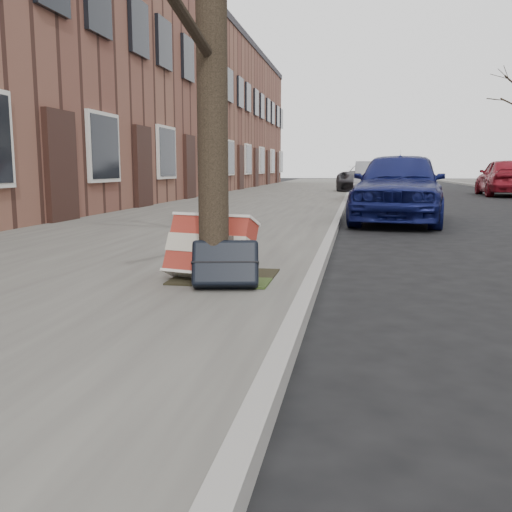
% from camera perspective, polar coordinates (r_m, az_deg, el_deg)
% --- Properties ---
extents(ground, '(120.00, 120.00, 0.00)m').
position_cam_1_polar(ground, '(3.85, 22.97, -8.06)').
color(ground, black).
rests_on(ground, ground).
extents(near_sidewalk, '(5.00, 70.00, 0.12)m').
position_cam_1_polar(near_sidewalk, '(18.84, 1.47, 5.70)').
color(near_sidewalk, slate).
rests_on(near_sidewalk, ground).
extents(house_near, '(6.80, 40.00, 7.00)m').
position_cam_1_polar(house_near, '(21.59, -14.29, 14.97)').
color(house_near, brown).
rests_on(house_near, ground).
extents(dirt_patch, '(0.85, 0.85, 0.02)m').
position_cam_1_polar(dirt_patch, '(5.02, -3.08, -2.06)').
color(dirt_patch, black).
rests_on(dirt_patch, near_sidewalk).
extents(suitcase_red, '(0.81, 0.58, 0.57)m').
position_cam_1_polar(suitcase_red, '(4.84, -4.59, 0.84)').
color(suitcase_red, maroon).
rests_on(suitcase_red, near_sidewalk).
extents(suitcase_navy, '(0.57, 0.40, 0.41)m').
position_cam_1_polar(suitcase_navy, '(4.51, -3.08, -0.75)').
color(suitcase_navy, black).
rests_on(suitcase_navy, near_sidewalk).
extents(car_near_front, '(2.19, 4.36, 1.43)m').
position_cam_1_polar(car_near_front, '(11.75, 14.18, 6.77)').
color(car_near_front, '#101652').
rests_on(car_near_front, ground).
extents(car_near_mid, '(1.42, 3.92, 1.28)m').
position_cam_1_polar(car_near_mid, '(17.89, 12.05, 7.21)').
color(car_near_mid, '#97999E').
rests_on(car_near_mid, ground).
extents(car_near_back, '(3.25, 5.29, 1.37)m').
position_cam_1_polar(car_near_back, '(25.34, 11.52, 7.73)').
color(car_near_back, '#36353A').
rests_on(car_near_back, ground).
extents(car_far_back, '(1.93, 4.39, 1.47)m').
position_cam_1_polar(car_far_back, '(24.36, 23.64, 7.26)').
color(car_far_back, maroon).
rests_on(car_far_back, ground).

